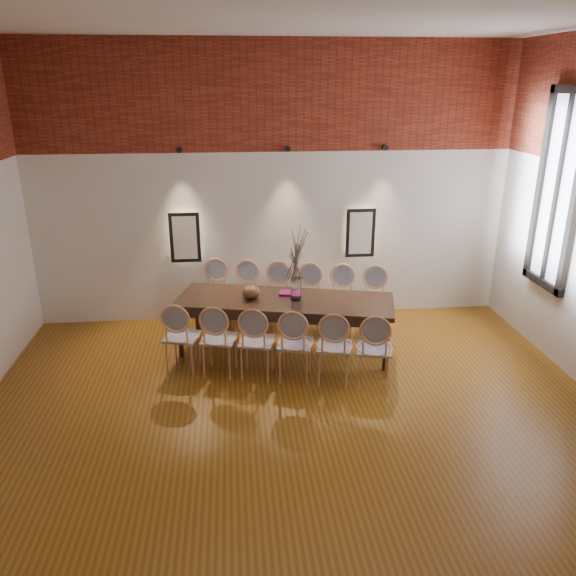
{
  "coord_description": "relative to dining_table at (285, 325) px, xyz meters",
  "views": [
    {
      "loc": [
        -0.61,
        -4.59,
        3.44
      ],
      "look_at": [
        0.05,
        1.84,
        1.05
      ],
      "focal_mm": 35.0,
      "sensor_mm": 36.0,
      "label": 1
    }
  ],
  "objects": [
    {
      "name": "chair_near_c",
      "position": [
        -0.41,
        -0.65,
        0.09
      ],
      "size": [
        0.53,
        0.53,
        0.94
      ],
      "primitive_type": null,
      "rotation": [
        0.0,
        0.0,
        -0.25
      ],
      "color": "tan",
      "rests_on": "floor"
    },
    {
      "name": "spot_fixture_right",
      "position": [
        1.55,
        1.18,
        2.17
      ],
      "size": [
        0.08,
        0.1,
        0.08
      ],
      "primitive_type": "cylinder",
      "rotation": [
        1.57,
        0.0,
        0.0
      ],
      "color": "black",
      "rests_on": "wall_back"
    },
    {
      "name": "brick_band_front",
      "position": [
        -0.05,
        -5.72,
        2.88
      ],
      "size": [
        7.0,
        0.02,
        1.5
      ],
      "primitive_type": "cube",
      "color": "maroon",
      "rests_on": "ground"
    },
    {
      "name": "window_mullion",
      "position": [
        3.39,
        -0.24,
        1.77
      ],
      "size": [
        0.06,
        0.06,
        2.4
      ],
      "primitive_type": "cube",
      "color": "black",
      "rests_on": "wall_right"
    },
    {
      "name": "spot_fixture_mid",
      "position": [
        0.15,
        1.18,
        2.17
      ],
      "size": [
        0.08,
        0.1,
        0.08
      ],
      "primitive_type": "cylinder",
      "rotation": [
        1.57,
        0.0,
        0.0
      ],
      "color": "black",
      "rests_on": "wall_back"
    },
    {
      "name": "floor",
      "position": [
        -0.05,
        -2.24,
        -0.39
      ],
      "size": [
        7.0,
        7.0,
        0.02
      ],
      "primitive_type": "cube",
      "color": "#8B5617",
      "rests_on": "ground"
    },
    {
      "name": "book",
      "position": [
        0.08,
        0.16,
        0.39
      ],
      "size": [
        0.3,
        0.24,
        0.03
      ],
      "primitive_type": "cube",
      "rotation": [
        0.0,
        0.0,
        -0.25
      ],
      "color": "#850D57",
      "rests_on": "dining_table"
    },
    {
      "name": "chair_far_f",
      "position": [
        1.32,
        0.43,
        0.09
      ],
      "size": [
        0.53,
        0.53,
        0.94
      ],
      "primitive_type": null,
      "rotation": [
        0.0,
        0.0,
        2.9
      ],
      "color": "tan",
      "rests_on": "floor"
    },
    {
      "name": "chair_near_e",
      "position": [
        0.51,
        -0.88,
        0.09
      ],
      "size": [
        0.53,
        0.53,
        0.94
      ],
      "primitive_type": null,
      "rotation": [
        0.0,
        0.0,
        -0.25
      ],
      "color": "tan",
      "rests_on": "floor"
    },
    {
      "name": "chair_far_e",
      "position": [
        0.86,
        0.54,
        0.09
      ],
      "size": [
        0.53,
        0.53,
        0.94
      ],
      "primitive_type": null,
      "rotation": [
        0.0,
        0.0,
        2.9
      ],
      "color": "tan",
      "rests_on": "floor"
    },
    {
      "name": "vase",
      "position": [
        0.14,
        -0.04,
        0.53
      ],
      "size": [
        0.14,
        0.14,
        0.3
      ],
      "primitive_type": "cylinder",
      "color": "silver",
      "rests_on": "dining_table"
    },
    {
      "name": "bowl",
      "position": [
        -0.44,
        0.06,
        0.46
      ],
      "size": [
        0.24,
        0.24,
        0.18
      ],
      "primitive_type": "ellipsoid",
      "color": "brown",
      "rests_on": "dining_table"
    },
    {
      "name": "window_glass",
      "position": [
        3.41,
        -0.24,
        1.77
      ],
      "size": [
        0.02,
        0.78,
        2.38
      ],
      "primitive_type": "cube",
      "color": "silver",
      "rests_on": "wall_right"
    },
    {
      "name": "window_frame",
      "position": [
        3.39,
        -0.24,
        1.77
      ],
      "size": [
        0.08,
        0.9,
        2.5
      ],
      "primitive_type": "cube",
      "color": "black",
      "rests_on": "wall_right"
    },
    {
      "name": "chair_far_a",
      "position": [
        -0.96,
        1.0,
        0.09
      ],
      "size": [
        0.53,
        0.53,
        0.94
      ],
      "primitive_type": null,
      "rotation": [
        0.0,
        0.0,
        2.9
      ],
      "color": "tan",
      "rests_on": "floor"
    },
    {
      "name": "niche_left",
      "position": [
        -1.35,
        1.21,
        0.93
      ],
      "size": [
        0.36,
        0.06,
        0.66
      ],
      "primitive_type": "cube",
      "color": "#FFEAC6",
      "rests_on": "wall_back"
    },
    {
      "name": "chair_near_a",
      "position": [
        -1.32,
        -0.43,
        0.09
      ],
      "size": [
        0.53,
        0.53,
        0.94
      ],
      "primitive_type": null,
      "rotation": [
        0.0,
        0.0,
        -0.25
      ],
      "color": "tan",
      "rests_on": "floor"
    },
    {
      "name": "niche_right",
      "position": [
        1.25,
        1.21,
        0.93
      ],
      "size": [
        0.36,
        0.06,
        0.66
      ],
      "primitive_type": "cube",
      "color": "#FFEAC6",
      "rests_on": "wall_back"
    },
    {
      "name": "spot_fixture_left",
      "position": [
        -1.35,
        1.18,
        2.17
      ],
      "size": [
        0.08,
        0.1,
        0.08
      ],
      "primitive_type": "cylinder",
      "rotation": [
        1.57,
        0.0,
        0.0
      ],
      "color": "black",
      "rests_on": "wall_back"
    },
    {
      "name": "chair_far_b",
      "position": [
        -0.51,
        0.88,
        0.09
      ],
      "size": [
        0.53,
        0.53,
        0.94
      ],
      "primitive_type": null,
      "rotation": [
        0.0,
        0.0,
        2.9
      ],
      "color": "tan",
      "rests_on": "floor"
    },
    {
      "name": "wall_back",
      "position": [
        -0.05,
        1.31,
        1.62
      ],
      "size": [
        7.0,
        0.1,
        4.0
      ],
      "primitive_type": "cube",
      "color": "silver",
      "rests_on": "ground"
    },
    {
      "name": "chair_near_b",
      "position": [
        -0.86,
        -0.54,
        0.09
      ],
      "size": [
        0.53,
        0.53,
        0.94
      ],
      "primitive_type": null,
      "rotation": [
        0.0,
        0.0,
        -0.25
      ],
      "color": "tan",
      "rests_on": "floor"
    },
    {
      "name": "chair_near_f",
      "position": [
        0.96,
        -1.0,
        0.09
      ],
      "size": [
        0.53,
        0.53,
        0.94
      ],
      "primitive_type": null,
      "rotation": [
        0.0,
        0.0,
        -0.25
      ],
      "color": "tan",
      "rests_on": "floor"
    },
    {
      "name": "brick_band_back",
      "position": [
        -0.05,
        1.24,
        2.88
      ],
      "size": [
        7.0,
        0.02,
        1.5
      ],
      "primitive_type": "cube",
      "color": "maroon",
      "rests_on": "ground"
    },
    {
      "name": "dried_branches",
      "position": [
        0.14,
        -0.04,
        0.98
      ],
      "size": [
        0.5,
        0.5,
        0.7
      ],
      "primitive_type": null,
      "color": "brown",
      "rests_on": "vase"
    },
    {
      "name": "chair_far_c",
      "position": [
        -0.05,
        0.77,
        0.09
      ],
      "size": [
        0.53,
        0.53,
        0.94
      ],
      "primitive_type": null,
      "rotation": [
        0.0,
        0.0,
        2.9
      ],
      "color": "tan",
      "rests_on": "floor"
    },
    {
      "name": "chair_near_d",
      "position": [
        0.05,
        -0.77,
        0.09
      ],
      "size": [
        0.53,
        0.53,
        0.94
      ],
      "primitive_type": null,
      "rotation": [
        0.0,
        0.0,
        -0.25
      ],
      "color": "tan",
      "rests_on": "floor"
    },
    {
      "name": "dining_table",
      "position": [
        0.0,
        0.0,
        0.0
      ],
      "size": [
        2.96,
        1.57,
        0.75
      ],
      "primitive_type": "cube",
      "rotation": [
        0.0,
        0.0,
        -0.25
      ],
      "color": "#311D12",
      "rests_on": "floor"
    },
    {
      "name": "chair_far_d",
      "position": [
        0.41,
        0.65,
        0.09
      ],
      "size": [
        0.53,
        0.53,
        0.94
      ],
      "primitive_type": null,
      "rotation": [
        0.0,
        0.0,
        2.9
      ],
      "color": "tan",
      "rests_on": "floor"
    }
  ]
}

